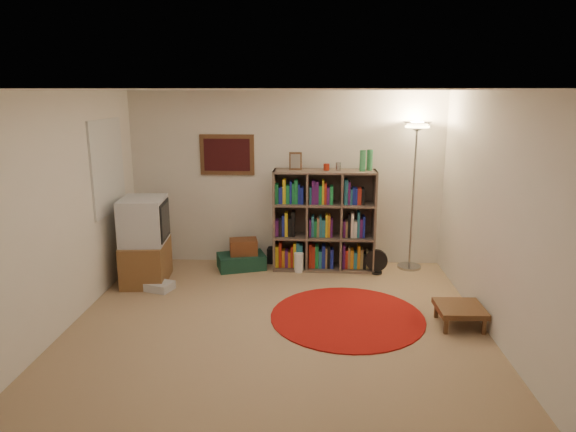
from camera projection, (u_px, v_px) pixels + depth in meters
The scene contains 12 objects.
room at pixel (271, 213), 5.29m from camera, with size 4.54×4.54×2.54m.
bookshelf at pixel (323, 222), 7.25m from camera, with size 1.43×0.43×1.71m.
floor_lamp at pixel (416, 148), 7.02m from camera, with size 0.49×0.49×2.09m.
floor_fan at pixel (377, 262), 7.14m from camera, with size 0.31×0.19×0.35m.
tv_stand at pixel (145, 242), 6.78m from camera, with size 0.61×0.83×1.14m.
dvd_box at pixel (160, 286), 6.58m from camera, with size 0.39×0.35×0.11m.
suitcase at pixel (241, 261), 7.38m from camera, with size 0.76×0.61×0.21m.
wicker_basket at pixel (244, 247), 7.34m from camera, with size 0.43×0.35×0.22m.
duffel_bag at pixel (279, 254), 7.66m from camera, with size 0.36×0.31×0.23m.
paper_towel at pixel (299, 262), 7.23m from camera, with size 0.15×0.15×0.28m.
red_rug at pixel (347, 317), 5.80m from camera, with size 1.74×1.74×0.02m.
side_table at pixel (460, 309), 5.55m from camera, with size 0.50×0.50×0.23m.
Camera 1 is at (0.36, -5.08, 2.48)m, focal length 32.00 mm.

